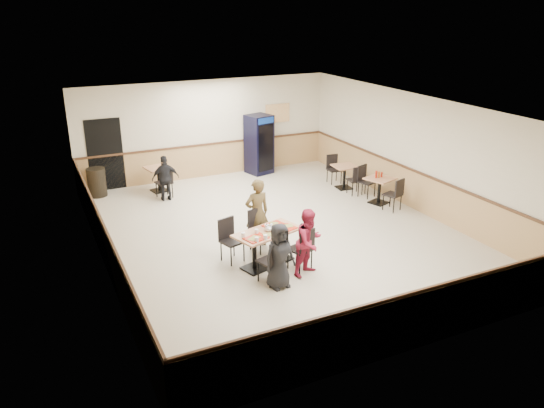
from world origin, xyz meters
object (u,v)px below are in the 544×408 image
diner_man_opposite (257,213)px  side_table_far (344,173)px  trash_bin (97,182)px  back_table (159,175)px  main_table (267,242)px  lone_diner (166,178)px  pepsi_cooler (259,144)px  diner_woman_right (309,242)px  side_table_near (379,186)px  diner_woman_left (279,256)px

diner_man_opposite → side_table_far: (3.92, 2.51, -0.32)m
trash_bin → back_table: bearing=-11.7°
main_table → trash_bin: 6.44m
lone_diner → pepsi_cooler: pepsi_cooler is taller
diner_woman_right → lone_diner: size_ratio=1.09×
lone_diner → diner_woman_right: bearing=108.7°
back_table → pepsi_cooler: bearing=6.7°
main_table → side_table_near: (4.29, 1.99, -0.02)m
trash_bin → side_table_far: bearing=-20.1°
side_table_near → side_table_far: side_table_near is taller
back_table → trash_bin: 1.72m
diner_woman_left → pepsi_cooler: pepsi_cooler is taller
main_table → lone_diner: size_ratio=1.22×
diner_man_opposite → pepsi_cooler: 5.49m
side_table_far → diner_man_opposite: bearing=-147.4°
main_table → diner_woman_left: diner_woman_left is taller
side_table_near → diner_woman_left: bearing=-146.7°
diner_woman_left → diner_man_opposite: bearing=71.9°
main_table → diner_woman_left: size_ratio=1.19×
main_table → pepsi_cooler: (2.48, 5.94, 0.44)m
diner_woman_left → trash_bin: size_ratio=1.61×
trash_bin → pepsi_cooler: bearing=0.5°
diner_man_opposite → trash_bin: bearing=-62.9°
main_table → trash_bin: bearing=97.0°
lone_diner → pepsi_cooler: bearing=-156.5°
diner_woman_right → side_table_far: diner_woman_right is taller
back_table → trash_bin: size_ratio=0.98×
diner_woman_left → back_table: size_ratio=1.64×
side_table_far → diner_woman_right: bearing=-130.2°
diner_woman_right → side_table_near: 4.60m
back_table → trash_bin: bearing=168.3°
pepsi_cooler → diner_man_opposite: bearing=-128.6°
diner_woman_right → side_table_near: size_ratio=1.62×
main_table → pepsi_cooler: size_ratio=0.83×
side_table_far → back_table: size_ratio=0.88×
diner_man_opposite → diner_woman_right: bearing=101.1°
side_table_near → back_table: (-5.17, 3.56, 0.00)m
main_table → side_table_near: bearing=8.4°
diner_man_opposite → back_table: (-1.08, 4.60, -0.30)m
diner_woman_left → lone_diner: 5.72m
diner_woman_left → trash_bin: bearing=102.5°
trash_bin → diner_woman_left: bearing=-70.8°
side_table_far → trash_bin: (-6.68, 2.44, -0.06)m
diner_man_opposite → trash_bin: size_ratio=1.93×
lone_diner → back_table: 0.84m
diner_woman_right → back_table: bearing=80.5°
back_table → side_table_near: bearing=-34.5°
diner_woman_right → side_table_far: 5.47m
diner_man_opposite → main_table: bearing=76.6°
main_table → diner_man_opposite: bearing=62.1°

